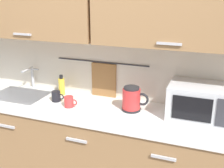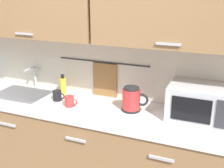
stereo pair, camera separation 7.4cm
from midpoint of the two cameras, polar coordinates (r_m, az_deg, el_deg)
counter_unit at (r=2.67m, az=-4.76°, el=-13.35°), size 2.53×0.64×0.90m
back_wall_assembly at (r=2.50m, az=-2.90°, el=10.64°), size 3.70×0.41×2.50m
sink_faucet at (r=2.99m, az=-16.67°, el=1.80°), size 0.09×0.17×0.22m
microwave at (r=2.31m, az=16.20°, el=-3.38°), size 0.46×0.35×0.27m
electric_kettle at (r=2.35m, az=3.13°, el=-3.05°), size 0.23×0.16×0.21m
dish_soap_bottle at (r=2.76m, az=-10.89°, el=-0.40°), size 0.06×0.06×0.20m
mug_near_sink at (r=2.47m, az=-9.48°, el=-3.56°), size 0.12×0.08×0.09m
mug_by_kettle at (r=2.62m, az=-11.95°, el=-2.43°), size 0.12×0.08×0.09m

